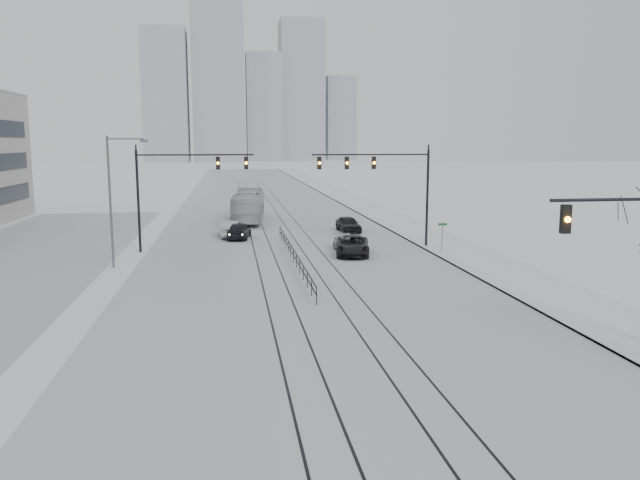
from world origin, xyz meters
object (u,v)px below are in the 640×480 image
(box_truck, at_px, (249,206))
(sedan_sb_outer, at_px, (228,229))
(sedan_nb_right, at_px, (348,244))
(sedan_nb_far, at_px, (348,224))
(sedan_sb_inner, at_px, (239,231))
(sedan_nb_front, at_px, (353,246))

(box_truck, bearing_deg, sedan_sb_outer, 83.94)
(sedan_nb_right, xyz_separation_m, box_truck, (-7.13, 20.12, 1.11))
(sedan_nb_far, bearing_deg, sedan_sb_outer, -176.14)
(sedan_sb_outer, height_order, sedan_nb_right, sedan_sb_outer)
(sedan_sb_inner, xyz_separation_m, sedan_nb_far, (10.53, 3.06, -0.01))
(sedan_nb_front, xyz_separation_m, sedan_nb_right, (-0.08, 1.54, -0.13))
(sedan_sb_inner, bearing_deg, sedan_nb_front, 140.83)
(sedan_sb_inner, height_order, sedan_nb_front, sedan_sb_inner)
(sedan_nb_far, bearing_deg, sedan_nb_right, -106.22)
(sedan_nb_right, bearing_deg, sedan_sb_inner, 132.14)
(sedan_nb_right, distance_m, box_truck, 21.38)
(sedan_sb_inner, height_order, box_truck, box_truck)
(sedan_sb_inner, xyz_separation_m, sedan_nb_front, (8.46, -9.46, -0.02))
(sedan_sb_outer, bearing_deg, box_truck, -106.68)
(sedan_sb_outer, xyz_separation_m, sedan_nb_right, (9.35, -9.15, -0.15))
(sedan_sb_outer, bearing_deg, sedan_nb_far, -176.22)
(sedan_nb_right, bearing_deg, sedan_sb_outer, 131.10)
(sedan_nb_front, distance_m, sedan_nb_far, 12.69)
(sedan_sb_inner, distance_m, sedan_nb_front, 12.69)
(sedan_nb_front, bearing_deg, box_truck, 119.27)
(sedan_nb_front, xyz_separation_m, sedan_nb_far, (2.07, 12.52, 0.01))
(sedan_sb_outer, xyz_separation_m, box_truck, (2.22, 10.97, 0.96))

